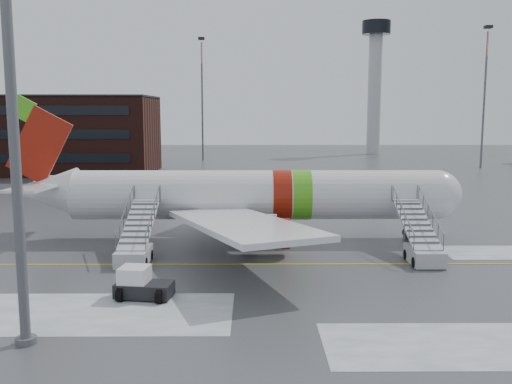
{
  "coord_description": "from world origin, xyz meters",
  "views": [
    {
      "loc": [
        1.99,
        -37.12,
        9.93
      ],
      "look_at": [
        2.26,
        4.42,
        4.0
      ],
      "focal_mm": 40.0,
      "sensor_mm": 36.0,
      "label": 1
    }
  ],
  "objects_px": {
    "airstair_aft": "(136,245)",
    "pushback_tug": "(141,284)",
    "light_mast_near": "(10,69)",
    "airliner": "(244,196)",
    "airstair_fwd": "(421,245)"
  },
  "relations": [
    {
      "from": "airstair_aft",
      "to": "pushback_tug",
      "type": "xyz_separation_m",
      "value": [
        1.78,
        -7.54,
        -0.32
      ]
    },
    {
      "from": "pushback_tug",
      "to": "light_mast_near",
      "type": "distance_m",
      "value": 12.98
    },
    {
      "from": "airstair_aft",
      "to": "light_mast_near",
      "type": "height_order",
      "value": "light_mast_near"
    },
    {
      "from": "airstair_aft",
      "to": "light_mast_near",
      "type": "relative_size",
      "value": 0.35
    },
    {
      "from": "light_mast_near",
      "to": "airliner",
      "type": "bearing_deg",
      "value": 65.76
    },
    {
      "from": "airliner",
      "to": "pushback_tug",
      "type": "distance_m",
      "value": 15.27
    },
    {
      "from": "airliner",
      "to": "light_mast_near",
      "type": "height_order",
      "value": "light_mast_near"
    },
    {
      "from": "airliner",
      "to": "airstair_fwd",
      "type": "bearing_deg",
      "value": -28.69
    },
    {
      "from": "pushback_tug",
      "to": "airliner",
      "type": "bearing_deg",
      "value": 69.4
    },
    {
      "from": "airstair_fwd",
      "to": "airstair_aft",
      "type": "height_order",
      "value": "same"
    },
    {
      "from": "airstair_aft",
      "to": "airstair_fwd",
      "type": "bearing_deg",
      "value": 0.0
    },
    {
      "from": "airliner",
      "to": "airstair_aft",
      "type": "distance_m",
      "value": 9.91
    },
    {
      "from": "pushback_tug",
      "to": "light_mast_near",
      "type": "height_order",
      "value": "light_mast_near"
    },
    {
      "from": "airliner",
      "to": "light_mast_near",
      "type": "distance_m",
      "value": 23.55
    },
    {
      "from": "airstair_fwd",
      "to": "light_mast_near",
      "type": "relative_size",
      "value": 0.35
    }
  ]
}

